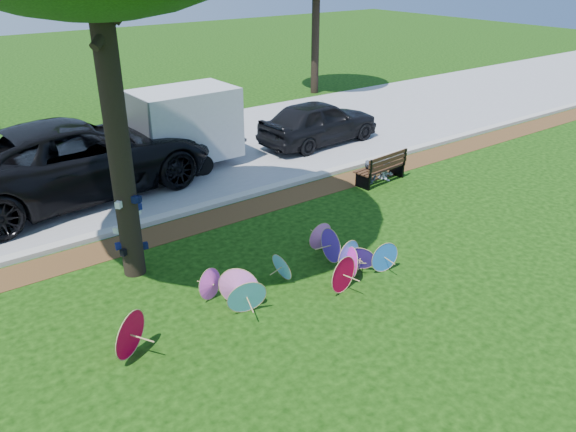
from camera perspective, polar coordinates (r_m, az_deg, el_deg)
name	(u,v)px	position (r m, az deg, el deg)	size (l,w,h in m)	color
ground	(329,302)	(10.78, 4.21, -8.66)	(90.00, 90.00, 0.00)	black
mulch_strip	(212,219)	(14.04, -7.71, -0.34)	(90.00, 1.00, 0.01)	#472D16
curb	(199,208)	(14.58, -9.07, 0.81)	(90.00, 0.30, 0.12)	#B7B5AD
street	(135,166)	(18.16, -15.25, 4.97)	(90.00, 8.00, 0.01)	gray
parasol_pile	(288,274)	(10.89, 0.02, -5.94)	(6.03, 1.74, 0.86)	#572AC3
black_van	(78,158)	(16.13, -20.58, 5.55)	(3.39, 7.35, 2.04)	black
dark_pickup	(319,122)	(19.51, 3.17, 9.52)	(1.79, 4.44, 1.51)	black
cargo_trailer	(185,124)	(17.36, -10.39, 9.19)	(2.98, 1.89, 2.69)	silver
park_bench	(380,167)	(16.35, 9.28, 4.94)	(1.69, 0.64, 0.88)	black
person_left	(370,161)	(16.07, 8.32, 5.51)	(0.49, 0.32, 1.33)	#353C48
person_right	(387,159)	(16.57, 10.06, 5.76)	(0.59, 0.46, 1.21)	#B6B7BF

